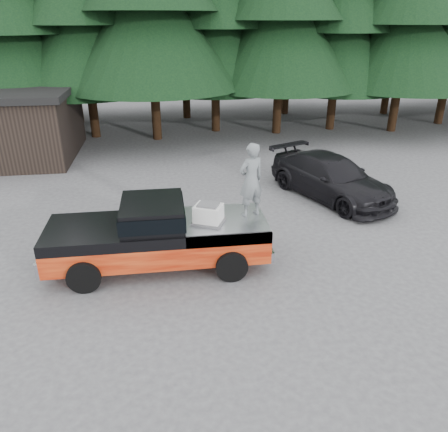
{
  "coord_description": "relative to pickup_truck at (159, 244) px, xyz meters",
  "views": [
    {
      "loc": [
        -0.64,
        -10.04,
        6.27
      ],
      "look_at": [
        0.76,
        0.0,
        1.64
      ],
      "focal_mm": 35.0,
      "sensor_mm": 36.0,
      "label": 1
    }
  ],
  "objects": [
    {
      "name": "ground",
      "position": [
        0.95,
        -0.54,
        -0.67
      ],
      "size": [
        120.0,
        120.0,
        0.0
      ],
      "primitive_type": "plane",
      "color": "#454547",
      "rests_on": "ground"
    },
    {
      "name": "pickup_truck",
      "position": [
        0.0,
        0.0,
        0.0
      ],
      "size": [
        6.0,
        2.04,
        1.33
      ],
      "primitive_type": null,
      "color": "#E7581F",
      "rests_on": "ground"
    },
    {
      "name": "truck_cab",
      "position": [
        -0.1,
        0.0,
        0.96
      ],
      "size": [
        1.66,
        1.9,
        0.59
      ],
      "primitive_type": "cube",
      "color": "black",
      "rests_on": "pickup_truck"
    },
    {
      "name": "air_compressor",
      "position": [
        1.35,
        -0.23,
        0.9
      ],
      "size": [
        0.87,
        0.81,
        0.47
      ],
      "primitive_type": "cube",
      "rotation": [
        0.0,
        0.0,
        -0.43
      ],
      "color": "silver",
      "rests_on": "pickup_truck"
    },
    {
      "name": "man_on_bed",
      "position": [
        2.53,
        0.12,
        1.67
      ],
      "size": [
        0.86,
        0.73,
        2.02
      ],
      "primitive_type": "imported",
      "rotation": [
        0.0,
        0.0,
        3.53
      ],
      "color": "slate",
      "rests_on": "pickup_truck"
    },
    {
      "name": "parked_car",
      "position": [
        6.45,
        4.23,
        0.12
      ],
      "size": [
        4.19,
        5.81,
        1.56
      ],
      "primitive_type": "imported",
      "rotation": [
        0.0,
        0.0,
        0.42
      ],
      "color": "black",
      "rests_on": "ground"
    }
  ]
}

